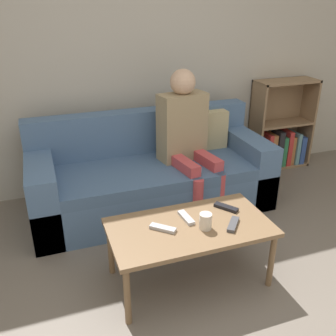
% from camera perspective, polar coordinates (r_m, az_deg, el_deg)
% --- Properties ---
extents(wall_back, '(12.00, 0.06, 2.60)m').
position_cam_1_polar(wall_back, '(3.61, -5.60, 17.12)').
color(wall_back, '#B7B2A8').
rests_on(wall_back, ground_plane).
extents(couch, '(2.08, 0.85, 0.83)m').
position_cam_1_polar(couch, '(3.38, -2.48, -1.39)').
color(couch, '#4C6B93').
rests_on(couch, ground_plane).
extents(bookshelf, '(0.68, 0.28, 0.97)m').
position_cam_1_polar(bookshelf, '(4.38, 16.51, 4.74)').
color(bookshelf, '#8E7051').
rests_on(bookshelf, ground_plane).
extents(coffee_table, '(1.04, 0.56, 0.43)m').
position_cam_1_polar(coffee_table, '(2.45, 3.35, -9.55)').
color(coffee_table, brown).
rests_on(coffee_table, ground_plane).
extents(person_adult, '(0.46, 0.65, 1.23)m').
position_cam_1_polar(person_adult, '(3.25, 2.75, 5.67)').
color(person_adult, '#C6474C').
rests_on(person_adult, ground_plane).
extents(cup_near, '(0.08, 0.08, 0.10)m').
position_cam_1_polar(cup_near, '(2.38, 5.74, -8.07)').
color(cup_near, silver).
rests_on(cup_near, coffee_table).
extents(tv_remote_0, '(0.06, 0.17, 0.02)m').
position_cam_1_polar(tv_remote_0, '(2.49, 2.77, -7.55)').
color(tv_remote_0, '#B7B7BC').
rests_on(tv_remote_0, coffee_table).
extents(tv_remote_1, '(0.15, 0.16, 0.02)m').
position_cam_1_polar(tv_remote_1, '(2.45, 9.89, -8.45)').
color(tv_remote_1, '#47474C').
rests_on(tv_remote_1, coffee_table).
extents(tv_remote_2, '(0.16, 0.15, 0.02)m').
position_cam_1_polar(tv_remote_2, '(2.38, -0.80, -9.16)').
color(tv_remote_2, '#B7B7BC').
rests_on(tv_remote_2, coffee_table).
extents(tv_remote_3, '(0.14, 0.17, 0.02)m').
position_cam_1_polar(tv_remote_3, '(2.63, 8.84, -5.94)').
color(tv_remote_3, black).
rests_on(tv_remote_3, coffee_table).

